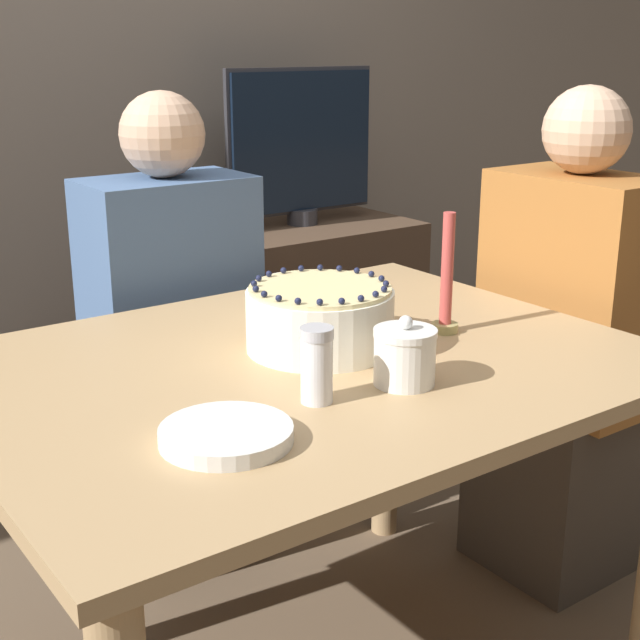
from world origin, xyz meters
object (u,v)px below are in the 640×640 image
object	(u,v)px
sugar_shaker	(317,365)
person_woman_floral	(565,371)
person_man_blue_shirt	(174,364)
cake	(320,318)
candle	(447,286)
tv_monitor	(301,145)
sugar_bowl	(405,356)

from	to	relation	value
sugar_shaker	person_woman_floral	bearing A→B (deg)	13.84
person_man_blue_shirt	person_woman_floral	size ratio (longest dim) A/B	0.99
person_man_blue_shirt	person_woman_floral	world-z (taller)	person_woman_floral
cake	candle	size ratio (longest dim) A/B	1.15
person_man_blue_shirt	tv_monitor	distance (m)	0.95
sugar_shaker	tv_monitor	distance (m)	1.57
sugar_bowl	tv_monitor	bearing A→B (deg)	61.95
cake	person_woman_floral	world-z (taller)	person_woman_floral
cake	sugar_shaker	xyz separation A→B (m)	(-0.16, -0.21, 0.00)
sugar_shaker	sugar_bowl	bearing A→B (deg)	-7.66
candle	person_woman_floral	bearing A→B (deg)	9.27
sugar_shaker	tv_monitor	xyz separation A→B (m)	(0.87, 1.30, 0.17)
sugar_bowl	person_woman_floral	world-z (taller)	person_woman_floral
sugar_bowl	cake	bearing A→B (deg)	92.42
sugar_bowl	sugar_shaker	distance (m)	0.17
sugar_shaker	person_woman_floral	xyz separation A→B (m)	(0.91, 0.22, -0.28)
sugar_shaker	person_man_blue_shirt	world-z (taller)	person_man_blue_shirt
cake	tv_monitor	distance (m)	1.31
person_man_blue_shirt	sugar_shaker	bearing A→B (deg)	79.06
sugar_shaker	candle	world-z (taller)	candle
tv_monitor	sugar_bowl	bearing A→B (deg)	-118.05
cake	person_man_blue_shirt	size ratio (longest dim) A/B	0.23
cake	tv_monitor	world-z (taller)	tv_monitor
sugar_bowl	sugar_shaker	world-z (taller)	sugar_shaker
cake	person_woman_floral	distance (m)	0.80
cake	candle	bearing A→B (deg)	-13.66
sugar_bowl	candle	world-z (taller)	candle
sugar_bowl	sugar_shaker	xyz separation A→B (m)	(-0.17, 0.02, 0.01)
tv_monitor	cake	bearing A→B (deg)	-123.18
sugar_shaker	person_man_blue_shirt	xyz separation A→B (m)	(0.16, 0.85, -0.29)
candle	person_woman_floral	distance (m)	0.59
candle	sugar_bowl	bearing A→B (deg)	-146.56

